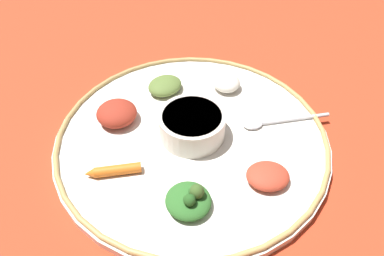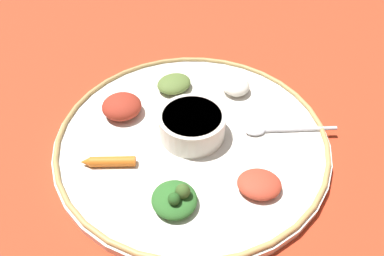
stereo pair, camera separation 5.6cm
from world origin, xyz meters
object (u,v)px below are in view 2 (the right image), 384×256
Objects in this scene: spoon at (275,130)px; carrot_near_spoon at (109,162)px; greens_pile at (175,198)px; center_bowl at (192,124)px.

spoon is 1.79× the size of carrot_near_spoon.
spoon is 2.02× the size of greens_pile.
greens_pile is 0.12m from carrot_near_spoon.
carrot_near_spoon reaches higher than spoon.
greens_pile is at bearing -72.35° from carrot_near_spoon.
carrot_near_spoon is at bearing 156.57° from spoon.
greens_pile reaches higher than carrot_near_spoon.
spoon is (0.11, -0.08, -0.02)m from center_bowl.
carrot_near_spoon is (-0.14, 0.03, -0.02)m from center_bowl.
center_bowl reaches higher than greens_pile.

